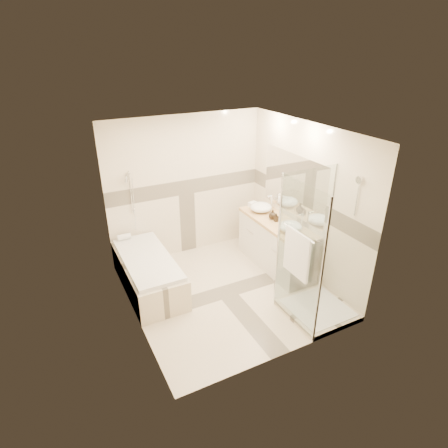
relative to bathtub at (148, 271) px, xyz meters
name	(u,v)px	position (x,y,z in m)	size (l,w,h in m)	color
room	(229,218)	(1.08, -0.64, 0.95)	(2.82, 3.02, 2.52)	beige
bathtub	(148,271)	(0.00, 0.00, 0.00)	(0.75, 1.70, 0.56)	beige
vanity	(276,244)	(2.15, -0.35, 0.12)	(0.58, 1.62, 0.85)	silver
shower_enclosure	(311,283)	(1.86, -1.62, 0.20)	(0.96, 0.93, 2.04)	beige
vessel_sink_near	(261,207)	(2.13, 0.14, 0.62)	(0.38, 0.38, 0.15)	white
vessel_sink_far	(290,227)	(2.13, -0.72, 0.62)	(0.37, 0.37, 0.15)	white
faucet_near	(272,201)	(2.35, 0.14, 0.70)	(0.11, 0.03, 0.27)	silver
faucet_far	(302,220)	(2.35, -0.72, 0.69)	(0.11, 0.03, 0.26)	silver
amenity_bottle_a	(276,217)	(2.13, -0.33, 0.61)	(0.06, 0.07, 0.14)	black
amenity_bottle_b	(273,214)	(2.13, -0.22, 0.63)	(0.13, 0.13, 0.17)	black
folded_towels	(256,206)	(2.13, 0.31, 0.58)	(0.15, 0.26, 0.08)	white
rolled_towel	(124,237)	(-0.16, 0.73, 0.30)	(0.10, 0.10, 0.22)	white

